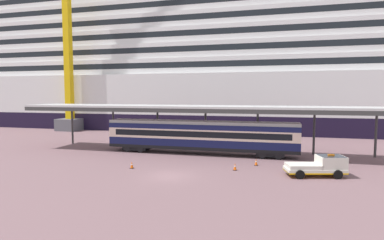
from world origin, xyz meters
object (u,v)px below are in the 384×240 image
object	(u,v)px
train_carriage	(200,135)
traffic_cone_mid	(235,167)
cruise_ship	(208,69)
dockside_crane	(69,29)
service_truck	(320,165)
traffic_cone_near	(132,165)
traffic_cone_far	(256,162)

from	to	relation	value
train_carriage	traffic_cone_mid	world-z (taller)	train_carriage
cruise_ship	dockside_crane	distance (m)	30.75
train_carriage	dockside_crane	size ratio (longest dim) A/B	0.36
cruise_ship	service_truck	xyz separation A→B (m)	(19.25, -42.34, -12.38)
traffic_cone_near	dockside_crane	world-z (taller)	dockside_crane
traffic_cone_far	dockside_crane	bearing A→B (deg)	149.01
traffic_cone_mid	train_carriage	bearing A→B (deg)	124.99
train_carriage	traffic_cone_near	world-z (taller)	train_carriage
cruise_ship	dockside_crane	world-z (taller)	dockside_crane
train_carriage	service_truck	distance (m)	15.17
traffic_cone_mid	traffic_cone_far	world-z (taller)	traffic_cone_far
cruise_ship	train_carriage	bearing A→B (deg)	-79.75
cruise_ship	traffic_cone_mid	world-z (taller)	cruise_ship
cruise_ship	traffic_cone_near	bearing A→B (deg)	-88.20
dockside_crane	traffic_cone_near	bearing A→B (deg)	-46.21
service_truck	traffic_cone_near	bearing A→B (deg)	-174.94
service_truck	dockside_crane	size ratio (longest dim) A/B	0.08
cruise_ship	service_truck	world-z (taller)	cruise_ship
traffic_cone_mid	dockside_crane	world-z (taller)	dockside_crane
service_truck	train_carriage	bearing A→B (deg)	149.30
traffic_cone_near	dockside_crane	distance (m)	43.12
train_carriage	traffic_cone_mid	bearing A→B (deg)	-55.01
traffic_cone_near	dockside_crane	bearing A→B (deg)	133.79
service_truck	traffic_cone_mid	bearing A→B (deg)	178.27
traffic_cone_near	traffic_cone_mid	size ratio (longest dim) A/B	0.96
cruise_ship	traffic_cone_far	distance (m)	43.66
dockside_crane	traffic_cone_mid	bearing A→B (deg)	-35.14
cruise_ship	traffic_cone_near	xyz separation A→B (m)	(1.38, -43.93, -13.03)
train_carriage	traffic_cone_near	size ratio (longest dim) A/B	34.33
cruise_ship	traffic_cone_mid	bearing A→B (deg)	-74.73
cruise_ship	traffic_cone_far	world-z (taller)	cruise_ship
train_carriage	traffic_cone_far	world-z (taller)	train_carriage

